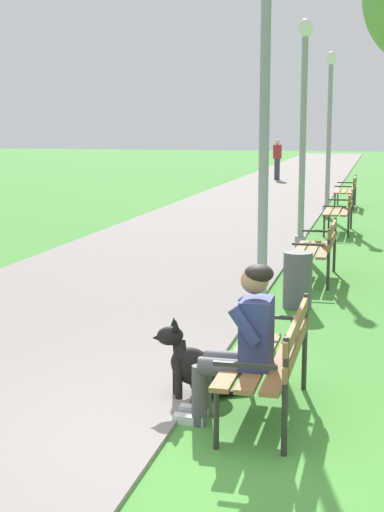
{
  "coord_description": "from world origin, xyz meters",
  "views": [
    {
      "loc": [
        1.29,
        -4.85,
        2.27
      ],
      "look_at": [
        -0.61,
        2.87,
        0.9
      ],
      "focal_mm": 53.94,
      "sensor_mm": 36.0,
      "label": 1
    }
  ],
  "objects_px": {
    "park_bench_near": "(273,354)",
    "pedestrian_distant": "(277,160)",
    "park_bench_far": "(341,209)",
    "lamp_post_near": "(264,117)",
    "park_bench_furthest": "(348,189)",
    "lamp_post_mid": "(303,134)",
    "litter_bin": "(298,280)",
    "lamp_post_far": "(329,133)",
    "park_bench_mid": "(319,246)",
    "person_seated_on_near_bench": "(242,338)",
    "dog_black": "(198,369)"
  },
  "relations": [
    {
      "from": "park_bench_near",
      "to": "pedestrian_distant",
      "type": "bearing_deg",
      "value": 97.52
    },
    {
      "from": "park_bench_far",
      "to": "lamp_post_near",
      "type": "relative_size",
      "value": 0.33
    },
    {
      "from": "park_bench_furthest",
      "to": "lamp_post_mid",
      "type": "bearing_deg",
      "value": -93.56
    },
    {
      "from": "litter_bin",
      "to": "pedestrian_distant",
      "type": "bearing_deg",
      "value": 98.28
    },
    {
      "from": "lamp_post_near",
      "to": "park_bench_furthest",
      "type": "bearing_deg",
      "value": 88.34
    },
    {
      "from": "lamp_post_far",
      "to": "litter_bin",
      "type": "bearing_deg",
      "value": -88.2
    },
    {
      "from": "park_bench_far",
      "to": "park_bench_mid",
      "type": "bearing_deg",
      "value": -90.63
    },
    {
      "from": "person_seated_on_near_bench",
      "to": "pedestrian_distant",
      "type": "distance_m",
      "value": 25.45
    },
    {
      "from": "park_bench_near",
      "to": "pedestrian_distant",
      "type": "xyz_separation_m",
      "value": [
        -3.31,
        25.07,
        0.33
      ]
    },
    {
      "from": "lamp_post_mid",
      "to": "lamp_post_far",
      "type": "bearing_deg",
      "value": 88.94
    },
    {
      "from": "park_bench_far",
      "to": "litter_bin",
      "type": "distance_m",
      "value": 6.86
    },
    {
      "from": "lamp_post_mid",
      "to": "lamp_post_near",
      "type": "bearing_deg",
      "value": -88.85
    },
    {
      "from": "park_bench_mid",
      "to": "pedestrian_distant",
      "type": "bearing_deg",
      "value": 99.37
    },
    {
      "from": "pedestrian_distant",
      "to": "park_bench_near",
      "type": "bearing_deg",
      "value": -82.48
    },
    {
      "from": "park_bench_far",
      "to": "lamp_post_mid",
      "type": "xyz_separation_m",
      "value": [
        -0.57,
        -2.67,
        1.57
      ]
    },
    {
      "from": "lamp_post_mid",
      "to": "lamp_post_far",
      "type": "xyz_separation_m",
      "value": [
        0.1,
        5.25,
        -0.04
      ]
    },
    {
      "from": "park_bench_furthest",
      "to": "lamp_post_near",
      "type": "xyz_separation_m",
      "value": [
        -0.38,
        -12.99,
        1.83
      ]
    },
    {
      "from": "litter_bin",
      "to": "pedestrian_distant",
      "type": "xyz_separation_m",
      "value": [
        -3.11,
        21.37,
        0.49
      ]
    },
    {
      "from": "lamp_post_mid",
      "to": "person_seated_on_near_bench",
      "type": "bearing_deg",
      "value": -87.25
    },
    {
      "from": "litter_bin",
      "to": "person_seated_on_near_bench",
      "type": "bearing_deg",
      "value": -90.1
    },
    {
      "from": "lamp_post_far",
      "to": "litter_bin",
      "type": "height_order",
      "value": "lamp_post_far"
    },
    {
      "from": "park_bench_near",
      "to": "lamp_post_far",
      "type": "xyz_separation_m",
      "value": [
        -0.5,
        13.13,
        1.53
      ]
    },
    {
      "from": "dog_black",
      "to": "litter_bin",
      "type": "distance_m",
      "value": 3.48
    },
    {
      "from": "lamp_post_near",
      "to": "park_bench_far",
      "type": "bearing_deg",
      "value": 86.64
    },
    {
      "from": "person_seated_on_near_bench",
      "to": "lamp_post_near",
      "type": "bearing_deg",
      "value": 95.68
    },
    {
      "from": "park_bench_mid",
      "to": "lamp_post_far",
      "type": "bearing_deg",
      "value": 93.13
    },
    {
      "from": "park_bench_furthest",
      "to": "lamp_post_near",
      "type": "distance_m",
      "value": 13.12
    },
    {
      "from": "litter_bin",
      "to": "pedestrian_distant",
      "type": "relative_size",
      "value": 0.42
    },
    {
      "from": "park_bench_furthest",
      "to": "park_bench_near",
      "type": "bearing_deg",
      "value": -89.58
    },
    {
      "from": "park_bench_near",
      "to": "lamp_post_mid",
      "type": "xyz_separation_m",
      "value": [
        -0.59,
        7.89,
        1.57
      ]
    },
    {
      "from": "dog_black",
      "to": "lamp_post_mid",
      "type": "relative_size",
      "value": 0.19
    },
    {
      "from": "lamp_post_mid",
      "to": "litter_bin",
      "type": "xyz_separation_m",
      "value": [
        0.39,
        -4.18,
        -1.74
      ]
    },
    {
      "from": "person_seated_on_near_bench",
      "to": "lamp_post_near",
      "type": "height_order",
      "value": "lamp_post_near"
    },
    {
      "from": "lamp_post_mid",
      "to": "litter_bin",
      "type": "distance_m",
      "value": 4.55
    },
    {
      "from": "person_seated_on_near_bench",
      "to": "pedestrian_distant",
      "type": "relative_size",
      "value": 0.76
    },
    {
      "from": "park_bench_near",
      "to": "pedestrian_distant",
      "type": "relative_size",
      "value": 0.91
    },
    {
      "from": "park_bench_far",
      "to": "park_bench_furthest",
      "type": "relative_size",
      "value": 1.0
    },
    {
      "from": "park_bench_far",
      "to": "lamp_post_near",
      "type": "bearing_deg",
      "value": -93.36
    },
    {
      "from": "person_seated_on_near_bench",
      "to": "lamp_post_near",
      "type": "xyz_separation_m",
      "value": [
        -0.28,
        2.83,
        1.66
      ]
    },
    {
      "from": "park_bench_mid",
      "to": "park_bench_far",
      "type": "xyz_separation_m",
      "value": [
        0.06,
        5.07,
        0.0
      ]
    },
    {
      "from": "park_bench_near",
      "to": "park_bench_mid",
      "type": "bearing_deg",
      "value": 90.83
    },
    {
      "from": "park_bench_far",
      "to": "litter_bin",
      "type": "relative_size",
      "value": 2.14
    },
    {
      "from": "park_bench_furthest",
      "to": "pedestrian_distant",
      "type": "relative_size",
      "value": 0.91
    },
    {
      "from": "park_bench_far",
      "to": "park_bench_furthest",
      "type": "height_order",
      "value": "same"
    },
    {
      "from": "person_seated_on_near_bench",
      "to": "dog_black",
      "type": "bearing_deg",
      "value": 135.07
    },
    {
      "from": "lamp_post_near",
      "to": "lamp_post_far",
      "type": "distance_m",
      "value": 10.5
    },
    {
      "from": "park_bench_far",
      "to": "pedestrian_distant",
      "type": "distance_m",
      "value": 14.88
    },
    {
      "from": "park_bench_near",
      "to": "park_bench_furthest",
      "type": "relative_size",
      "value": 1.0
    },
    {
      "from": "park_bench_mid",
      "to": "lamp_post_mid",
      "type": "xyz_separation_m",
      "value": [
        -0.52,
        2.4,
        1.57
      ]
    },
    {
      "from": "park_bench_mid",
      "to": "litter_bin",
      "type": "height_order",
      "value": "park_bench_mid"
    }
  ]
}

